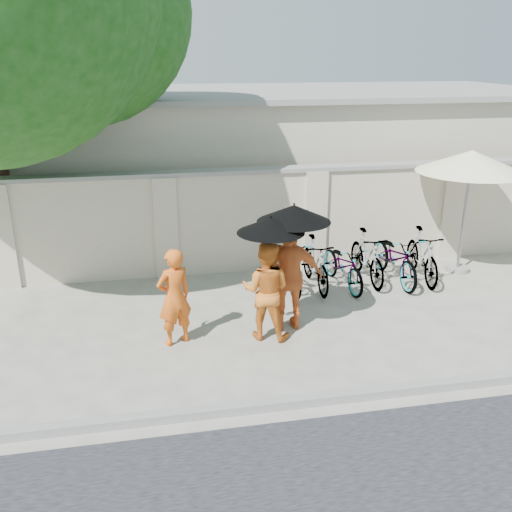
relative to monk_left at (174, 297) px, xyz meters
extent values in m
plane|color=#AAA493|center=(1.02, -0.27, -0.76)|extent=(80.00, 80.00, 0.00)
cube|color=gray|center=(1.02, -1.97, -0.70)|extent=(40.00, 0.16, 0.12)
cube|color=beige|center=(2.02, 2.93, 0.24)|extent=(20.00, 0.30, 2.00)
cube|color=beige|center=(3.02, 6.73, 0.84)|extent=(14.00, 6.00, 3.20)
sphere|color=#2F6025|center=(-1.28, 3.33, 4.14)|extent=(4.00, 4.00, 4.00)
imported|color=orange|center=(0.00, 0.00, 0.00)|extent=(0.66, 0.57, 1.53)
imported|color=orange|center=(1.39, -0.06, 0.02)|extent=(0.94, 0.85, 1.57)
cylinder|color=black|center=(1.44, -0.14, 0.61)|extent=(0.02, 0.02, 0.96)
cone|color=black|center=(1.44, -0.14, 1.08)|extent=(1.01, 1.01, 0.23)
imported|color=orange|center=(1.83, 0.17, 0.12)|extent=(1.04, 0.46, 1.76)
cylinder|color=black|center=(1.85, 0.09, 0.71)|extent=(0.02, 0.02, 0.95)
cone|color=black|center=(1.85, 0.09, 1.18)|extent=(1.12, 1.12, 0.26)
cylinder|color=gray|center=(5.83, 1.97, -0.72)|extent=(0.47, 0.47, 0.09)
cylinder|color=gray|center=(5.83, 1.97, 0.34)|extent=(0.06, 0.06, 2.21)
cone|color=#F9EFC2|center=(5.83, 1.97, 1.49)|extent=(2.71, 2.71, 0.42)
imported|color=gray|center=(2.18, 1.83, -0.27)|extent=(0.75, 1.90, 0.98)
imported|color=gray|center=(2.72, 1.70, -0.28)|extent=(0.46, 1.61, 0.97)
imported|color=gray|center=(3.25, 1.66, -0.33)|extent=(0.76, 1.69, 0.86)
imported|color=gray|center=(3.79, 1.84, -0.27)|extent=(0.48, 1.65, 0.99)
imported|color=gray|center=(4.33, 1.73, -0.28)|extent=(0.69, 1.85, 0.96)
imported|color=gray|center=(4.87, 1.69, -0.26)|extent=(0.65, 1.71, 1.01)
camera|label=1|loc=(-0.29, -7.91, 3.46)|focal=40.00mm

